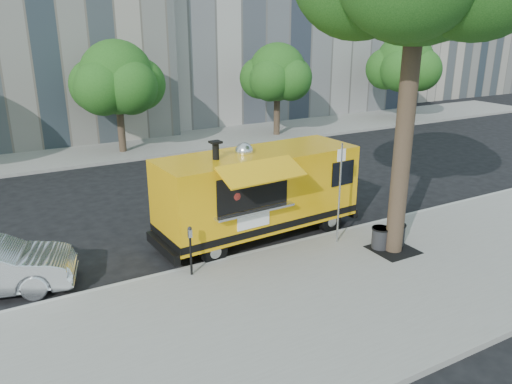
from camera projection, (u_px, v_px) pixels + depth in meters
ground at (265, 238)px, 15.44m from camera, size 120.00×120.00×0.00m
sidewalk at (348, 294)px, 12.11m from camera, size 60.00×6.00×0.15m
curb at (281, 247)px, 14.65m from camera, size 60.00×0.14×0.16m
far_sidewalk at (138, 147)px, 26.58m from camera, size 60.00×5.00×0.15m
building_right at (413, 5)px, 46.64m from camera, size 16.00×12.00×16.00m
tree_well at (393, 250)px, 14.28m from camera, size 1.20×1.20×0.02m
far_tree_b at (117, 78)px, 24.26m from camera, size 3.60×3.60×5.50m
far_tree_c at (277, 72)px, 28.22m from camera, size 3.24×3.24×5.21m
far_tree_d at (405, 63)px, 32.96m from camera, size 3.78×3.78×5.64m
sign_post at (340, 187)px, 14.29m from camera, size 0.28×0.06×3.00m
parking_meter at (190, 245)px, 12.62m from camera, size 0.11×0.11×1.33m
food_truck at (258, 192)px, 15.02m from camera, size 6.60×3.29×3.20m
trash_bin_left at (380, 237)px, 14.30m from camera, size 0.53×0.53×0.63m
trash_bin_right at (396, 234)px, 14.51m from camera, size 0.54×0.54×0.65m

